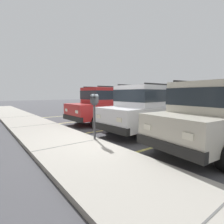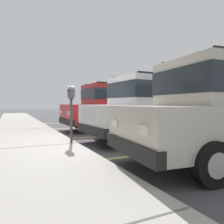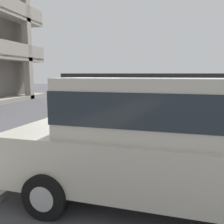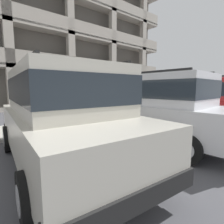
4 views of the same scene
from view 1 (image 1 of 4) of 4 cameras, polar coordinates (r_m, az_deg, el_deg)
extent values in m
cube|color=#4C4C51|center=(6.18, -2.36, -9.95)|extent=(80.00, 80.00, 0.10)
cube|color=#ADA89E|center=(5.53, -13.62, -10.86)|extent=(40.00, 2.20, 0.12)
cube|color=#606060|center=(2.76, 28.69, -28.52)|extent=(0.03, 2.16, 0.00)
cube|color=#606060|center=(5.52, -13.64, -10.25)|extent=(0.03, 2.16, 0.00)
cube|color=#606060|center=(9.23, -23.85, -4.01)|extent=(0.03, 2.16, 0.00)
cube|color=#606060|center=(13.12, -28.05, -1.35)|extent=(0.03, 2.16, 0.00)
cube|color=#DBD16B|center=(6.11, 17.03, -9.88)|extent=(0.12, 4.80, 0.01)
cube|color=#DBD16B|center=(8.14, -0.35, -5.64)|extent=(0.12, 4.80, 0.01)
cube|color=#DBD16B|center=(10.61, -10.12, -2.97)|extent=(0.12, 4.80, 0.01)
cube|color=#DBD16B|center=(13.29, -16.06, -1.30)|extent=(0.12, 4.80, 0.01)
cube|color=silver|center=(7.75, 12.33, -0.92)|extent=(2.07, 4.78, 0.80)
cube|color=silver|center=(7.74, 12.69, 5.15)|extent=(1.76, 2.99, 0.84)
cube|color=#232B33|center=(7.74, 12.69, 5.30)|extent=(1.79, 3.02, 0.46)
cube|color=black|center=(6.14, -0.95, -5.25)|extent=(1.88, 0.25, 0.24)
cube|color=black|center=(9.72, 20.57, -1.44)|extent=(1.88, 0.25, 0.24)
cube|color=silver|center=(6.50, -4.50, -1.42)|extent=(0.24, 0.04, 0.14)
cube|color=silver|center=(5.62, 2.35, -2.58)|extent=(0.24, 0.04, 0.14)
cylinder|color=black|center=(7.38, -0.30, -4.27)|extent=(0.23, 0.67, 0.66)
cylinder|color=#B2B2B7|center=(7.38, -0.30, -4.27)|extent=(0.24, 0.37, 0.36)
cylinder|color=black|center=(6.14, 10.70, -6.50)|extent=(0.23, 0.67, 0.66)
cylinder|color=#B2B2B7|center=(6.14, 10.70, -6.50)|extent=(0.24, 0.37, 0.36)
cylinder|color=black|center=(9.50, 13.27, -2.11)|extent=(0.23, 0.67, 0.66)
cylinder|color=#B2B2B7|center=(9.50, 13.27, -2.11)|extent=(0.24, 0.37, 0.36)
cylinder|color=black|center=(8.57, 23.04, -3.31)|extent=(0.23, 0.67, 0.66)
cylinder|color=#B2B2B7|center=(8.57, 23.04, -3.31)|extent=(0.24, 0.37, 0.36)
cube|color=black|center=(8.18, 8.87, 8.49)|extent=(0.18, 2.62, 0.05)
cube|color=black|center=(7.36, 17.11, 8.57)|extent=(0.18, 2.62, 0.05)
cube|color=beige|center=(6.12, 31.61, -3.54)|extent=(2.28, 4.85, 0.80)
cube|color=beige|center=(6.09, 32.25, 4.15)|extent=(1.89, 3.05, 0.84)
cube|color=#232B33|center=(6.09, 32.26, 4.34)|extent=(1.92, 3.08, 0.46)
cube|color=black|center=(4.27, 17.27, -10.62)|extent=(1.88, 0.34, 0.24)
cube|color=silver|center=(4.53, 11.50, -4.82)|extent=(0.24, 0.05, 0.14)
cube|color=silver|center=(3.81, 23.53, -7.29)|extent=(0.24, 0.05, 0.14)
cylinder|color=black|center=(5.49, 15.87, -8.13)|extent=(0.26, 0.68, 0.66)
cylinder|color=#B2B2B7|center=(5.49, 15.87, -8.13)|extent=(0.25, 0.38, 0.36)
cylinder|color=black|center=(7.87, 30.27, -4.46)|extent=(0.26, 0.68, 0.66)
cylinder|color=#B2B2B7|center=(7.87, 30.27, -4.46)|extent=(0.25, 0.38, 0.36)
cube|color=black|center=(6.43, 26.89, 8.58)|extent=(0.30, 2.62, 0.05)
cube|color=red|center=(9.99, -0.86, 0.76)|extent=(1.92, 4.73, 0.80)
cube|color=red|center=(9.98, -0.64, 5.47)|extent=(1.67, 2.94, 0.84)
cube|color=#232B33|center=(9.98, -0.64, 5.59)|extent=(1.69, 2.97, 0.46)
cube|color=black|center=(8.81, -12.82, -1.94)|extent=(1.88, 0.19, 0.24)
cube|color=black|center=(11.57, 8.22, 0.04)|extent=(1.88, 0.19, 0.24)
cube|color=silver|center=(9.26, -14.69, 0.64)|extent=(0.24, 0.03, 0.14)
cube|color=silver|center=(8.24, -11.46, 0.06)|extent=(0.24, 0.03, 0.14)
cylinder|color=black|center=(10.00, -10.66, -1.64)|extent=(0.21, 0.66, 0.66)
cylinder|color=#B2B2B7|center=(10.00, -10.66, -1.64)|extent=(0.23, 0.37, 0.36)
cylinder|color=black|center=(8.47, -4.91, -2.95)|extent=(0.21, 0.66, 0.66)
cylinder|color=#B2B2B7|center=(8.47, -4.91, -2.95)|extent=(0.23, 0.37, 0.36)
cylinder|color=black|center=(11.65, 2.09, -0.46)|extent=(0.21, 0.66, 0.66)
cylinder|color=#B2B2B7|center=(11.65, 2.09, -0.46)|extent=(0.23, 0.37, 0.36)
cylinder|color=black|center=(10.36, 8.62, -1.34)|extent=(0.21, 0.66, 0.66)
cylinder|color=#B2B2B7|center=(10.36, 8.62, -1.34)|extent=(0.23, 0.37, 0.36)
cube|color=black|center=(10.54, -2.97, 8.00)|extent=(0.10, 2.62, 0.05)
cube|color=black|center=(9.45, 1.95, 8.22)|extent=(0.10, 2.62, 0.05)
cylinder|color=#47474C|center=(5.91, -5.73, -3.27)|extent=(0.07, 0.07, 1.16)
cube|color=#47474C|center=(5.84, -5.79, 2.63)|extent=(0.28, 0.06, 0.06)
cube|color=#515459|center=(5.75, -5.28, 3.98)|extent=(0.15, 0.11, 0.22)
cylinder|color=#8C99A3|center=(5.75, -5.29, 5.07)|extent=(0.15, 0.11, 0.15)
cube|color=#B7B293|center=(5.78, -4.78, 3.61)|extent=(0.08, 0.01, 0.08)
cube|color=#515459|center=(5.92, -6.32, 4.03)|extent=(0.15, 0.11, 0.22)
cylinder|color=#8C99A3|center=(5.92, -6.33, 5.09)|extent=(0.15, 0.11, 0.15)
cube|color=#B7B293|center=(5.95, -5.83, 3.67)|extent=(0.08, 0.01, 0.08)
camera|label=2|loc=(1.82, 76.96, -14.02)|focal=35.00mm
camera|label=3|loc=(5.94, 69.41, 5.80)|focal=40.00mm
camera|label=4|loc=(9.12, 48.57, 3.65)|focal=28.00mm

